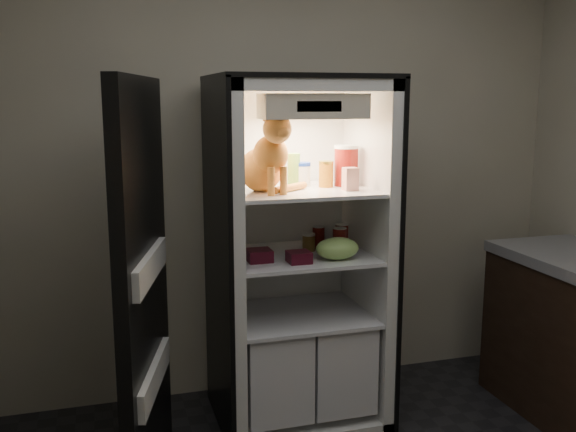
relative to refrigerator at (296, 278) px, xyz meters
name	(u,v)px	position (x,y,z in m)	size (l,w,h in m)	color
room_shell	(425,142)	(0.00, -1.38, 0.83)	(3.60, 3.60, 3.60)	white
refrigerator	(296,278)	(0.00, 0.00, 0.00)	(0.90, 0.72, 1.88)	white
fridge_door	(144,294)	(-0.84, -0.47, 0.12)	(0.28, 0.86, 1.85)	black
tabby_cat	(266,161)	(-0.20, -0.12, 0.66)	(0.38, 0.42, 0.43)	#CA6219
parmesan_shaker	(294,170)	(-0.01, 0.02, 0.59)	(0.07, 0.07, 0.18)	#227D2D
mayo_tub	(302,174)	(0.04, 0.03, 0.56)	(0.09, 0.09, 0.13)	white
salsa_jar	(326,174)	(0.15, -0.03, 0.57)	(0.08, 0.08, 0.14)	maroon
pepper_jar	(346,166)	(0.28, -0.02, 0.61)	(0.13, 0.13, 0.22)	maroon
cream_carton	(350,179)	(0.23, -0.19, 0.56)	(0.07, 0.07, 0.12)	white
soda_can_a	(319,237)	(0.14, 0.03, 0.21)	(0.07, 0.07, 0.12)	black
soda_can_b	(342,236)	(0.26, 0.00, 0.22)	(0.07, 0.07, 0.14)	black
soda_can_c	(339,240)	(0.21, -0.10, 0.22)	(0.07, 0.07, 0.14)	black
condiment_jar	(309,242)	(0.07, -0.01, 0.20)	(0.07, 0.07, 0.10)	#563E18
grape_bag	(337,248)	(0.15, -0.23, 0.21)	(0.23, 0.17, 0.11)	#7BAB50
berry_box_left	(259,255)	(-0.24, -0.15, 0.18)	(0.12, 0.12, 0.06)	#4A0C1F
berry_box_right	(299,257)	(-0.06, -0.23, 0.18)	(0.11, 0.11, 0.06)	#4A0C1F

